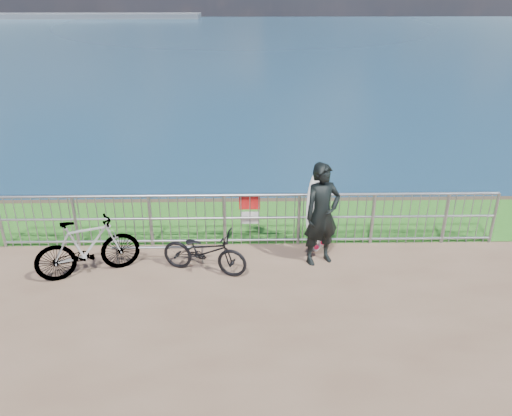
{
  "coord_description": "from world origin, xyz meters",
  "views": [
    {
      "loc": [
        -0.05,
        -7.51,
        4.9
      ],
      "look_at": [
        0.12,
        1.2,
        1.0
      ],
      "focal_mm": 35.0,
      "sensor_mm": 36.0,
      "label": 1
    }
  ],
  "objects_px": {
    "bicycle_far": "(87,247)",
    "surfboard": "(317,215)",
    "bicycle_near": "(204,251)",
    "surfer": "(322,214)"
  },
  "relations": [
    {
      "from": "surfboard",
      "to": "bicycle_near",
      "type": "relative_size",
      "value": 1.01
    },
    {
      "from": "bicycle_far",
      "to": "surfboard",
      "type": "bearing_deg",
      "value": -100.32
    },
    {
      "from": "surfboard",
      "to": "bicycle_near",
      "type": "xyz_separation_m",
      "value": [
        -2.17,
        -0.86,
        -0.33
      ]
    },
    {
      "from": "bicycle_near",
      "to": "surfer",
      "type": "bearing_deg",
      "value": -63.7
    },
    {
      "from": "surfer",
      "to": "bicycle_near",
      "type": "distance_m",
      "value": 2.29
    },
    {
      "from": "surfer",
      "to": "bicycle_near",
      "type": "height_order",
      "value": "surfer"
    },
    {
      "from": "bicycle_near",
      "to": "surfboard",
      "type": "bearing_deg",
      "value": -51.09
    },
    {
      "from": "surfer",
      "to": "bicycle_far",
      "type": "relative_size",
      "value": 1.07
    },
    {
      "from": "surfer",
      "to": "bicycle_near",
      "type": "bearing_deg",
      "value": 166.43
    },
    {
      "from": "surfboard",
      "to": "bicycle_far",
      "type": "relative_size",
      "value": 0.88
    }
  ]
}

